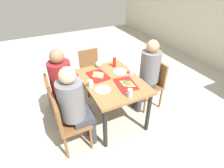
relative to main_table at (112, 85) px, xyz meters
The scene contains 21 objects.
ground_plane 0.65m from the main_table, ahead, with size 10.00×10.00×0.02m, color #B2AD9E.
main_table is the anchor object (origin of this frame).
chair_near_left 0.86m from the main_table, 109.42° to the right, with size 0.40×0.40×0.84m.
chair_near_right 0.86m from the main_table, 70.58° to the right, with size 0.40×0.40×0.84m.
chair_far_side 0.81m from the main_table, 90.00° to the left, with size 0.40×0.40×0.84m.
chair_left_end 0.96m from the main_table, behind, with size 0.40×0.40×0.84m.
person_in_red 0.72m from the main_table, 113.16° to the right, with size 0.32×0.42×1.25m.
person_in_brown_jacket 0.72m from the main_table, 66.84° to the right, with size 0.32×0.42×1.25m.
person_far_side 0.66m from the main_table, 90.00° to the left, with size 0.32×0.42×1.25m.
tray_red_near 0.27m from the main_table, 143.75° to the right, with size 0.36×0.26×0.02m, color red.
tray_red_far 0.26m from the main_table, 32.15° to the left, with size 0.36×0.26×0.02m, color red.
paper_plate_center 0.30m from the main_table, 126.64° to the left, with size 0.22×0.22×0.01m, color white.
paper_plate_near_edge 0.30m from the main_table, 53.36° to the right, with size 0.22×0.22×0.01m, color white.
pizza_slice_a 0.28m from the main_table, 146.36° to the right, with size 0.22×0.18×0.02m.
pizza_slice_b 0.28m from the main_table, 33.96° to the left, with size 0.24×0.20×0.02m.
plastic_cup_a 0.38m from the main_table, 94.59° to the left, with size 0.07×0.07×0.10m, color white.
plastic_cup_b 0.38m from the main_table, 85.41° to the right, with size 0.07×0.07×0.10m, color white.
soda_can 0.50m from the main_table, ahead, with size 0.07×0.07×0.12m, color #B7BCC6.
condiment_bottle 0.46m from the main_table, 148.18° to the left, with size 0.06×0.06×0.16m, color red.
foil_bundle 0.50m from the main_table, behind, with size 0.10×0.10×0.10m, color silver.
handbag 1.14m from the main_table, 127.85° to the right, with size 0.32×0.16×0.28m, color #592D38.
Camera 1 is at (2.01, -1.00, 2.15)m, focal length 28.43 mm.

